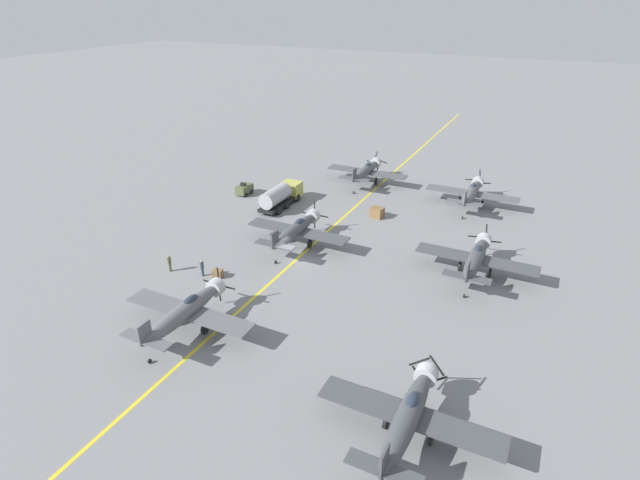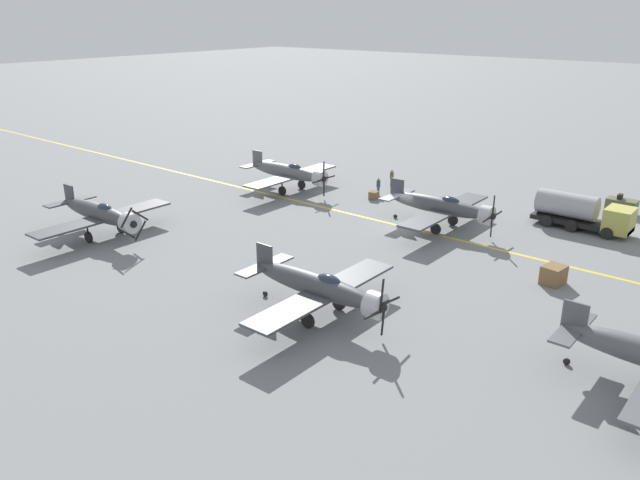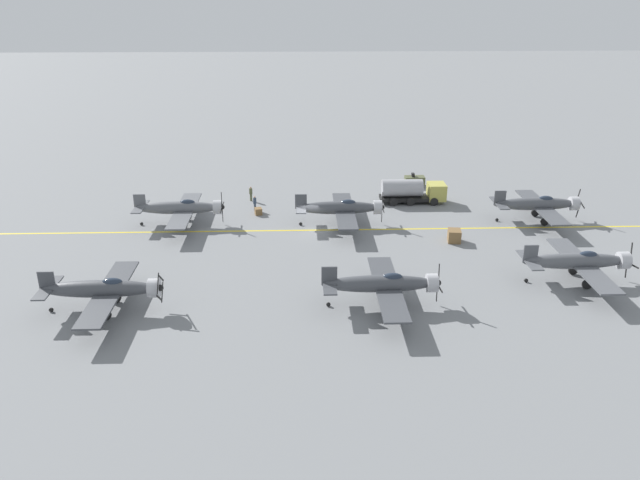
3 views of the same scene
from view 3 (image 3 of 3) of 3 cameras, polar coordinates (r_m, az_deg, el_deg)
The scene contains 14 objects.
ground_plane at distance 68.52m, azimuth -1.17°, elevation 0.90°, with size 400.00×400.00×0.00m, color slate.
taxiway_stripe at distance 68.52m, azimuth -1.17°, elevation 0.90°, with size 0.30×160.00×0.01m, color yellow.
airplane_mid_right at distance 52.02m, azimuth 5.83°, elevation -4.03°, with size 12.00×9.98×3.80m.
airplane_mid_center at distance 69.40m, azimuth 1.98°, elevation 2.94°, with size 12.00×9.98×3.80m.
airplane_far_right at distance 60.55m, azimuth 22.60°, elevation -1.81°, with size 12.00×9.98×3.79m.
airplane_near_center at distance 71.08m, azimuth -12.57°, elevation 2.88°, with size 12.00×9.98×3.80m.
airplane_far_center at distance 74.81m, azimuth 19.35°, elevation 3.11°, with size 12.00×9.98×3.75m.
airplane_near_right at distance 53.87m, azimuth -19.13°, elevation -4.27°, with size 12.00×9.98×3.65m.
fuel_tanker at distance 77.72m, azimuth 8.49°, elevation 4.45°, with size 2.68×8.00×2.98m.
tow_tractor at distance 84.57m, azimuth 8.64°, elevation 5.40°, with size 1.57×2.60×1.79m.
ground_crew_walking at distance 74.77m, azimuth -5.98°, elevation 3.43°, with size 0.39×0.39×1.78m.
ground_crew_inspecting at distance 78.20m, azimuth -6.34°, elevation 4.28°, with size 0.40×0.40×1.84m.
supply_crate_by_tanker at distance 73.51m, azimuth -5.66°, elevation 2.63°, with size 0.94×0.78×0.78m, color brown.
supply_crate_mid_lane at distance 66.74m, azimuth 12.18°, elevation 0.38°, with size 1.56×1.30×1.30m, color brown.
Camera 3 is at (63.82, -0.72, 24.94)m, focal length 35.00 mm.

